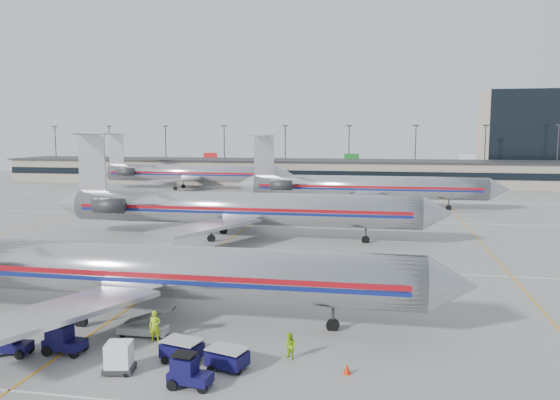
% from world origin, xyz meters
% --- Properties ---
extents(ground, '(260.00, 260.00, 0.00)m').
position_xyz_m(ground, '(0.00, 0.00, 0.00)').
color(ground, gray).
rests_on(ground, ground).
extents(apron_markings, '(160.00, 0.15, 0.02)m').
position_xyz_m(apron_markings, '(0.00, 10.00, 0.01)').
color(apron_markings, silver).
rests_on(apron_markings, ground).
extents(terminal, '(162.00, 17.00, 6.25)m').
position_xyz_m(terminal, '(0.00, 97.97, 3.16)').
color(terminal, gray).
rests_on(terminal, ground).
extents(light_mast_row, '(163.60, 0.40, 15.28)m').
position_xyz_m(light_mast_row, '(0.00, 112.00, 8.58)').
color(light_mast_row, '#38383D').
rests_on(light_mast_row, ground).
extents(distant_building, '(30.00, 20.00, 25.00)m').
position_xyz_m(distant_building, '(62.00, 128.00, 12.50)').
color(distant_building, tan).
rests_on(distant_building, ground).
extents(jet_foreground, '(46.01, 27.09, 12.04)m').
position_xyz_m(jet_foreground, '(0.55, -6.51, 3.49)').
color(jet_foreground, '#BCBCC1').
rests_on(jet_foreground, ground).
extents(jet_second_row, '(50.26, 29.59, 13.15)m').
position_xyz_m(jet_second_row, '(0.40, 23.20, 3.82)').
color(jet_second_row, '#BCBCC1').
rests_on(jet_second_row, ground).
extents(jet_third_row, '(47.10, 28.97, 12.88)m').
position_xyz_m(jet_third_row, '(14.79, 54.32, 3.74)').
color(jet_third_row, '#BCBCC1').
rests_on(jet_third_row, ground).
extents(jet_back_row, '(48.12, 29.60, 13.16)m').
position_xyz_m(jet_back_row, '(-26.31, 79.54, 3.82)').
color(jet_back_row, '#BCBCC1').
rests_on(jet_back_row, ground).
extents(tug_left, '(2.22, 1.26, 1.74)m').
position_xyz_m(tug_left, '(-2.89, -14.00, 0.79)').
color(tug_left, '#0C0A38').
rests_on(tug_left, ground).
extents(tug_center, '(2.46, 1.37, 1.93)m').
position_xyz_m(tug_center, '(-0.01, -13.22, 0.88)').
color(tug_center, '#0C0A38').
rests_on(tug_center, ground).
extents(tug_right, '(2.32, 1.39, 1.79)m').
position_xyz_m(tug_right, '(8.75, -15.99, 0.81)').
color(tug_right, '#0C0A38').
rests_on(tug_right, ground).
extents(cart_inner, '(2.44, 2.00, 1.20)m').
position_xyz_m(cart_inner, '(10.11, -13.52, 0.64)').
color(cart_inner, '#0C0A38').
rests_on(cart_inner, ground).
extents(cart_outer, '(2.47, 1.97, 1.23)m').
position_xyz_m(cart_outer, '(7.27, -12.92, 0.65)').
color(cart_outer, '#0C0A38').
rests_on(cart_outer, ground).
extents(uld_container, '(1.80, 1.59, 1.67)m').
position_xyz_m(uld_container, '(4.46, -14.99, 0.84)').
color(uld_container, '#2D2D30').
rests_on(uld_container, ground).
extents(belt_loader, '(3.74, 1.19, 1.98)m').
position_xyz_m(belt_loader, '(3.49, -9.71, 0.53)').
color(belt_loader, '#9C9C9C').
rests_on(belt_loader, ground).
extents(ramp_worker_near, '(0.81, 0.65, 1.95)m').
position_xyz_m(ramp_worker_near, '(4.58, -10.48, 0.97)').
color(ramp_worker_near, '#ACDA14').
rests_on(ramp_worker_near, ground).
extents(ramp_worker_far, '(0.95, 0.91, 1.54)m').
position_xyz_m(ramp_worker_far, '(13.29, -11.57, 0.77)').
color(ramp_worker_far, '#88C312').
rests_on(ramp_worker_far, ground).
extents(cone_right, '(0.54, 0.54, 0.57)m').
position_xyz_m(cone_right, '(16.63, -12.93, 0.29)').
color(cone_right, red).
rests_on(cone_right, ground).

